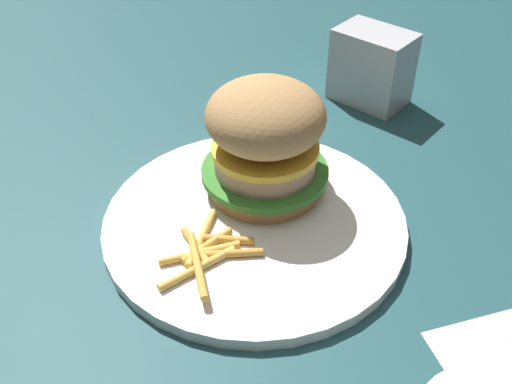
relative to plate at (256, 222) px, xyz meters
name	(u,v)px	position (x,y,z in m)	size (l,w,h in m)	color
ground_plane	(248,216)	(-0.02, 0.00, -0.01)	(1.60, 1.60, 0.00)	#1E474C
plate	(256,222)	(0.00, 0.00, 0.00)	(0.28, 0.28, 0.01)	white
sandwich	(265,139)	(-0.04, 0.03, 0.06)	(0.12, 0.12, 0.12)	tan
fries_pile	(206,252)	(0.03, -0.06, 0.01)	(0.11, 0.10, 0.01)	gold
napkin_dispenser	(372,67)	(-0.16, 0.22, 0.04)	(0.09, 0.06, 0.09)	#B7BABF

